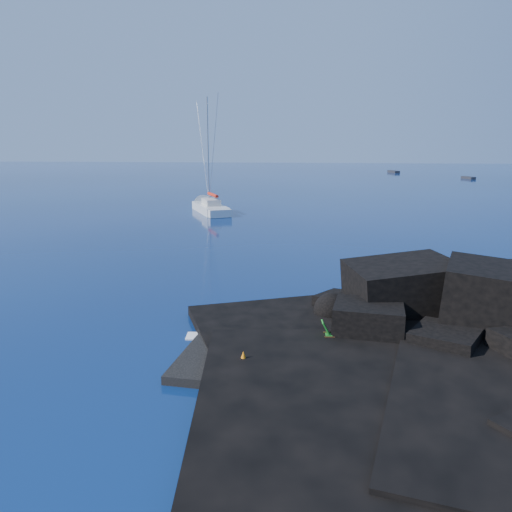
{
  "coord_description": "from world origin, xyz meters",
  "views": [
    {
      "loc": [
        5.2,
        -18.46,
        8.78
      ],
      "look_at": [
        2.12,
        10.94,
        2.0
      ],
      "focal_mm": 35.0,
      "sensor_mm": 36.0,
      "label": 1
    }
  ],
  "objects": [
    {
      "name": "distant_boat_b",
      "position": [
        43.84,
        108.51,
        0.0
      ],
      "size": [
        2.53,
        4.42,
        0.56
      ],
      "primitive_type": "cube",
      "rotation": [
        0.0,
        0.0,
        0.31
      ],
      "color": "#232327",
      "rests_on": "ground"
    },
    {
      "name": "towel",
      "position": [
        5.46,
        1.71,
        0.37
      ],
      "size": [
        1.91,
        1.53,
        0.05
      ],
      "primitive_type": "cube",
      "rotation": [
        0.0,
        0.0,
        0.48
      ],
      "color": "white",
      "rests_on": "beach"
    },
    {
      "name": "surf_foam",
      "position": [
        5.0,
        5.0,
        0.0
      ],
      "size": [
        10.0,
        8.0,
        0.06
      ],
      "primitive_type": null,
      "color": "white",
      "rests_on": "ground"
    },
    {
      "name": "sunbather",
      "position": [
        5.46,
        1.71,
        0.51
      ],
      "size": [
        1.64,
        1.13,
        0.22
      ],
      "primitive_type": null,
      "rotation": [
        0.0,
        0.0,
        0.48
      ],
      "color": "tan",
      "rests_on": "towel"
    },
    {
      "name": "marker_cone",
      "position": [
        2.85,
        -0.72,
        0.63
      ],
      "size": [
        0.47,
        0.47,
        0.57
      ],
      "primitive_type": "cone",
      "rotation": [
        0.0,
        0.0,
        0.34
      ],
      "color": "orange",
      "rests_on": "beach"
    },
    {
      "name": "sailboat",
      "position": [
        -7.21,
        43.92,
        0.0
      ],
      "size": [
        8.32,
        13.58,
        14.3
      ],
      "primitive_type": null,
      "rotation": [
        0.0,
        0.0,
        0.43
      ],
      "color": "silver",
      "rests_on": "ground"
    },
    {
      "name": "headland",
      "position": [
        13.0,
        3.0,
        0.0
      ],
      "size": [
        24.0,
        24.0,
        3.6
      ],
      "primitive_type": null,
      "color": "black",
      "rests_on": "ground"
    },
    {
      "name": "distant_boat_a",
      "position": [
        29.75,
        131.54,
        0.0
      ],
      "size": [
        2.93,
        5.18,
        0.66
      ],
      "primitive_type": "cube",
      "rotation": [
        0.0,
        0.0,
        0.3
      ],
      "color": "#232328",
      "rests_on": "ground"
    },
    {
      "name": "deck_chair",
      "position": [
        6.73,
        2.0,
        0.86
      ],
      "size": [
        1.52,
        0.76,
        1.01
      ],
      "primitive_type": null,
      "rotation": [
        0.0,
        0.0,
        0.08
      ],
      "color": "#19721E",
      "rests_on": "beach"
    },
    {
      "name": "ground",
      "position": [
        0.0,
        0.0,
        0.0
      ],
      "size": [
        400.0,
        400.0,
        0.0
      ],
      "primitive_type": "plane",
      "color": "#031338",
      "rests_on": "ground"
    },
    {
      "name": "beach",
      "position": [
        4.5,
        0.5,
        0.0
      ],
      "size": [
        9.08,
        6.86,
        0.7
      ],
      "primitive_type": "cube",
      "rotation": [
        0.0,
        0.0,
        -0.1
      ],
      "color": "black",
      "rests_on": "ground"
    }
  ]
}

